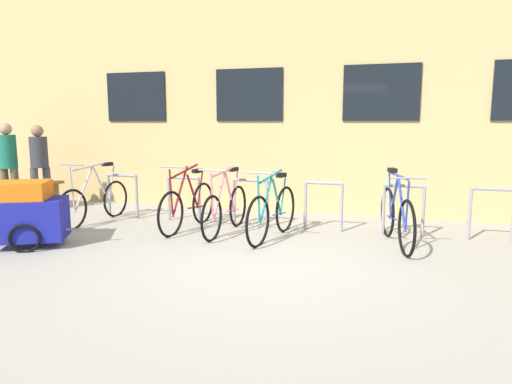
% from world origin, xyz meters
% --- Properties ---
extents(ground_plane, '(42.00, 42.00, 0.00)m').
position_xyz_m(ground_plane, '(0.00, 0.00, 0.00)').
color(ground_plane, '#9E998E').
extents(storefront_building, '(28.00, 7.06, 5.61)m').
position_xyz_m(storefront_building, '(0.00, 6.71, 2.80)').
color(storefront_building, tan).
rests_on(storefront_building, ground).
extents(bike_rack, '(6.62, 0.05, 0.78)m').
position_xyz_m(bike_rack, '(-0.18, 1.90, 0.48)').
color(bike_rack, gray).
rests_on(bike_rack, ground).
extents(bicycle_silver, '(0.44, 1.76, 1.06)m').
position_xyz_m(bicycle_silver, '(-3.41, 1.41, 0.38)').
color(bicycle_silver, black).
rests_on(bicycle_silver, ground).
extents(bicycle_maroon, '(0.44, 1.72, 1.07)m').
position_xyz_m(bicycle_maroon, '(-1.68, 1.40, 0.38)').
color(bicycle_maroon, black).
rests_on(bicycle_maroon, ground).
extents(bicycle_teal, '(0.46, 1.71, 1.05)m').
position_xyz_m(bicycle_teal, '(-0.23, 1.21, 0.39)').
color(bicycle_teal, black).
rests_on(bicycle_teal, ground).
extents(bicycle_pink, '(0.44, 1.71, 1.05)m').
position_xyz_m(bicycle_pink, '(-1.01, 1.34, 0.38)').
color(bicycle_pink, black).
rests_on(bicycle_pink, ground).
extents(bicycle_blue, '(0.55, 1.76, 1.06)m').
position_xyz_m(bicycle_blue, '(1.51, 1.34, 0.40)').
color(bicycle_blue, black).
rests_on(bicycle_blue, ground).
extents(bike_trailer, '(1.44, 0.94, 0.92)m').
position_xyz_m(bike_trailer, '(-3.34, -0.15, 0.46)').
color(bike_trailer, navy).
rests_on(bike_trailer, ground).
extents(wooden_bench, '(1.75, 0.40, 0.50)m').
position_xyz_m(wooden_bench, '(-5.92, 2.47, 0.37)').
color(wooden_bench, brown).
rests_on(wooden_bench, ground).
extents(person_by_bench, '(0.32, 0.32, 1.65)m').
position_xyz_m(person_by_bench, '(-5.01, 1.98, 0.95)').
color(person_by_bench, '#3F3F42').
rests_on(person_by_bench, ground).
extents(person_browsing, '(0.36, 0.32, 1.69)m').
position_xyz_m(person_browsing, '(-5.45, 1.67, 0.97)').
color(person_browsing, brown).
rests_on(person_browsing, ground).
extents(backpack, '(0.33, 0.27, 0.44)m').
position_xyz_m(backpack, '(-5.07, 1.57, 0.22)').
color(backpack, black).
rests_on(backpack, ground).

